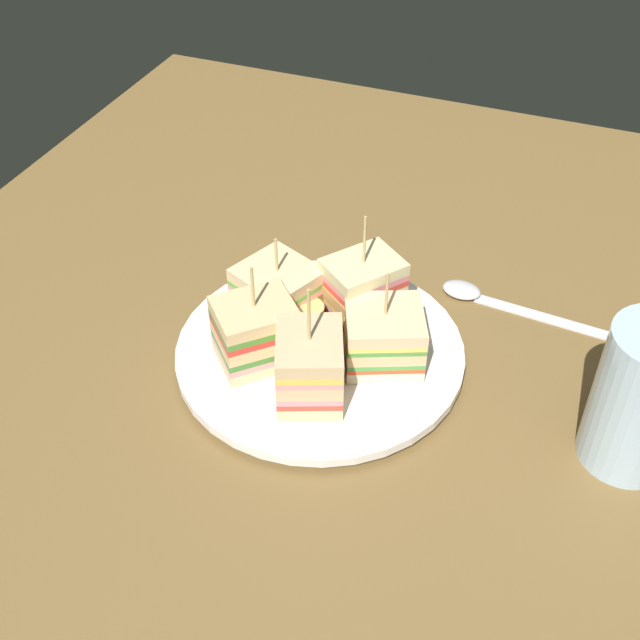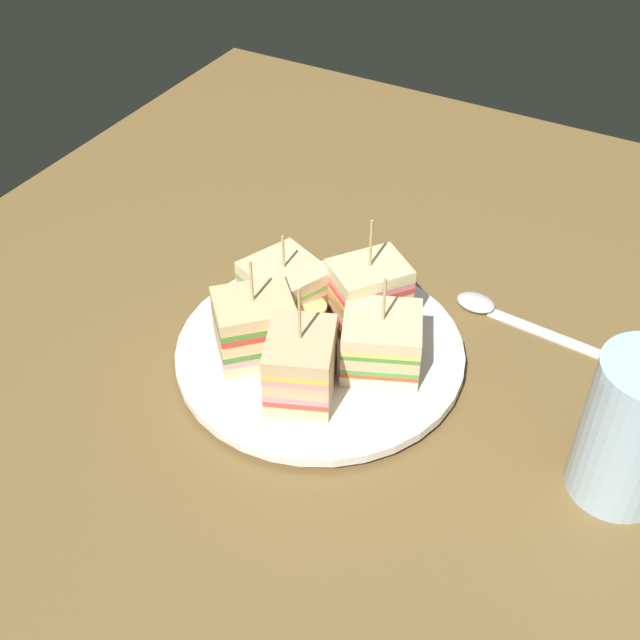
{
  "view_description": "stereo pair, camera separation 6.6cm",
  "coord_description": "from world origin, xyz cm",
  "px_view_note": "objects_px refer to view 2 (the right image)",
  "views": [
    {
      "loc": [
        -46.33,
        -18.12,
        47.86
      ],
      "look_at": [
        0.0,
        0.0,
        4.51
      ],
      "focal_mm": 45.95,
      "sensor_mm": 36.0,
      "label": 1
    },
    {
      "loc": [
        -43.52,
        -24.08,
        47.86
      ],
      "look_at": [
        0.0,
        0.0,
        4.51
      ],
      "focal_mm": 45.95,
      "sensor_mm": 36.0,
      "label": 2
    }
  ],
  "objects_px": {
    "plate": "(320,352)",
    "sandwich_wedge_1": "(255,327)",
    "sandwich_wedge_4": "(368,294)",
    "drinking_glass": "(629,439)",
    "sandwich_wedge_2": "(301,365)",
    "sandwich_wedge_0": "(285,291)",
    "chip_pile": "(308,332)",
    "sandwich_wedge_3": "(381,342)",
    "spoon": "(497,312)"
  },
  "relations": [
    {
      "from": "plate",
      "to": "sandwich_wedge_0",
      "type": "relative_size",
      "value": 2.93
    },
    {
      "from": "spoon",
      "to": "sandwich_wedge_2",
      "type": "bearing_deg",
      "value": 65.57
    },
    {
      "from": "sandwich_wedge_2",
      "to": "drinking_glass",
      "type": "bearing_deg",
      "value": -102.3
    },
    {
      "from": "sandwich_wedge_3",
      "to": "sandwich_wedge_4",
      "type": "xyz_separation_m",
      "value": [
        0.04,
        0.03,
        0.01
      ]
    },
    {
      "from": "plate",
      "to": "drinking_glass",
      "type": "height_order",
      "value": "drinking_glass"
    },
    {
      "from": "plate",
      "to": "sandwich_wedge_1",
      "type": "relative_size",
      "value": 2.57
    },
    {
      "from": "sandwich_wedge_0",
      "to": "chip_pile",
      "type": "bearing_deg",
      "value": -13.24
    },
    {
      "from": "sandwich_wedge_4",
      "to": "plate",
      "type": "bearing_deg",
      "value": 16.35
    },
    {
      "from": "sandwich_wedge_1",
      "to": "drinking_glass",
      "type": "distance_m",
      "value": 0.29
    },
    {
      "from": "sandwich_wedge_0",
      "to": "sandwich_wedge_3",
      "type": "bearing_deg",
      "value": 12.89
    },
    {
      "from": "sandwich_wedge_3",
      "to": "drinking_glass",
      "type": "xyz_separation_m",
      "value": [
        -0.02,
        -0.2,
        0.01
      ]
    },
    {
      "from": "sandwich_wedge_0",
      "to": "chip_pile",
      "type": "height_order",
      "value": "sandwich_wedge_0"
    },
    {
      "from": "plate",
      "to": "chip_pile",
      "type": "height_order",
      "value": "chip_pile"
    },
    {
      "from": "sandwich_wedge_2",
      "to": "sandwich_wedge_4",
      "type": "relative_size",
      "value": 1.0
    },
    {
      "from": "sandwich_wedge_4",
      "to": "chip_pile",
      "type": "distance_m",
      "value": 0.06
    },
    {
      "from": "sandwich_wedge_0",
      "to": "drinking_glass",
      "type": "xyz_separation_m",
      "value": [
        -0.03,
        -0.29,
        0.01
      ]
    },
    {
      "from": "sandwich_wedge_3",
      "to": "spoon",
      "type": "xyz_separation_m",
      "value": [
        0.12,
        -0.06,
        -0.04
      ]
    },
    {
      "from": "sandwich_wedge_1",
      "to": "sandwich_wedge_0",
      "type": "bearing_deg",
      "value": 50.76
    },
    {
      "from": "plate",
      "to": "sandwich_wedge_0",
      "type": "distance_m",
      "value": 0.06
    },
    {
      "from": "sandwich_wedge_1",
      "to": "spoon",
      "type": "distance_m",
      "value": 0.22
    },
    {
      "from": "sandwich_wedge_3",
      "to": "chip_pile",
      "type": "bearing_deg",
      "value": -13.72
    },
    {
      "from": "sandwich_wedge_0",
      "to": "chip_pile",
      "type": "xyz_separation_m",
      "value": [
        -0.03,
        -0.04,
        -0.01
      ]
    },
    {
      "from": "plate",
      "to": "chip_pile",
      "type": "distance_m",
      "value": 0.02
    },
    {
      "from": "sandwich_wedge_0",
      "to": "sandwich_wedge_2",
      "type": "bearing_deg",
      "value": -28.85
    },
    {
      "from": "sandwich_wedge_2",
      "to": "sandwich_wedge_4",
      "type": "bearing_deg",
      "value": -26.24
    },
    {
      "from": "plate",
      "to": "drinking_glass",
      "type": "xyz_separation_m",
      "value": [
        -0.01,
        -0.25,
        0.04
      ]
    },
    {
      "from": "plate",
      "to": "sandwich_wedge_4",
      "type": "xyz_separation_m",
      "value": [
        0.05,
        -0.02,
        0.04
      ]
    },
    {
      "from": "plate",
      "to": "drinking_glass",
      "type": "bearing_deg",
      "value": -92.48
    },
    {
      "from": "sandwich_wedge_4",
      "to": "sandwich_wedge_2",
      "type": "bearing_deg",
      "value": 33.18
    },
    {
      "from": "sandwich_wedge_2",
      "to": "sandwich_wedge_1",
      "type": "bearing_deg",
      "value": 47.07
    },
    {
      "from": "sandwich_wedge_0",
      "to": "sandwich_wedge_4",
      "type": "distance_m",
      "value": 0.07
    },
    {
      "from": "plate",
      "to": "sandwich_wedge_1",
      "type": "bearing_deg",
      "value": 125.45
    },
    {
      "from": "sandwich_wedge_2",
      "to": "drinking_glass",
      "type": "height_order",
      "value": "same"
    },
    {
      "from": "plate",
      "to": "sandwich_wedge_2",
      "type": "xyz_separation_m",
      "value": [
        -0.05,
        -0.01,
        0.03
      ]
    },
    {
      "from": "sandwich_wedge_2",
      "to": "drinking_glass",
      "type": "distance_m",
      "value": 0.24
    },
    {
      "from": "sandwich_wedge_0",
      "to": "sandwich_wedge_1",
      "type": "height_order",
      "value": "sandwich_wedge_1"
    },
    {
      "from": "sandwich_wedge_0",
      "to": "plate",
      "type": "bearing_deg",
      "value": -3.29
    },
    {
      "from": "sandwich_wedge_1",
      "to": "sandwich_wedge_4",
      "type": "distance_m",
      "value": 0.1
    },
    {
      "from": "drinking_glass",
      "to": "chip_pile",
      "type": "bearing_deg",
      "value": 88.63
    },
    {
      "from": "chip_pile",
      "to": "spoon",
      "type": "distance_m",
      "value": 0.18
    },
    {
      "from": "sandwich_wedge_4",
      "to": "drinking_glass",
      "type": "height_order",
      "value": "same"
    },
    {
      "from": "sandwich_wedge_0",
      "to": "sandwich_wedge_2",
      "type": "height_order",
      "value": "sandwich_wedge_2"
    },
    {
      "from": "sandwich_wedge_2",
      "to": "spoon",
      "type": "height_order",
      "value": "sandwich_wedge_2"
    },
    {
      "from": "chip_pile",
      "to": "spoon",
      "type": "relative_size",
      "value": 0.45
    },
    {
      "from": "sandwich_wedge_2",
      "to": "spoon",
      "type": "distance_m",
      "value": 0.21
    },
    {
      "from": "sandwich_wedge_0",
      "to": "sandwich_wedge_1",
      "type": "distance_m",
      "value": 0.05
    },
    {
      "from": "plate",
      "to": "chip_pile",
      "type": "xyz_separation_m",
      "value": [
        -0.0,
        0.01,
        0.02
      ]
    },
    {
      "from": "sandwich_wedge_3",
      "to": "chip_pile",
      "type": "height_order",
      "value": "sandwich_wedge_3"
    },
    {
      "from": "sandwich_wedge_1",
      "to": "sandwich_wedge_2",
      "type": "bearing_deg",
      "value": -64.74
    },
    {
      "from": "sandwich_wedge_4",
      "to": "drinking_glass",
      "type": "distance_m",
      "value": 0.24
    }
  ]
}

